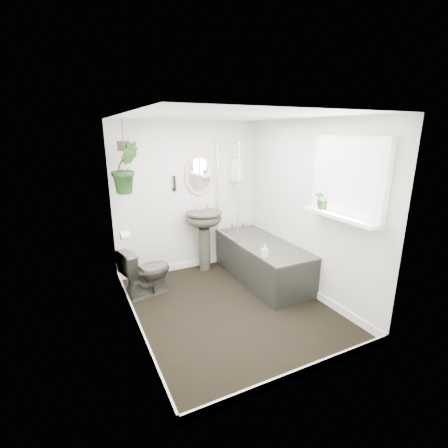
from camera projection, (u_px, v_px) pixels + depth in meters
name	position (u px, v px, depth m)	size (l,w,h in m)	color
floor	(229.00, 307.00, 4.13)	(2.30, 2.80, 0.02)	black
ceiling	(230.00, 115.00, 3.49)	(2.30, 2.80, 0.02)	white
wall_back	(188.00, 198.00, 5.02)	(2.30, 0.02, 2.30)	white
wall_front	(310.00, 260.00, 2.59)	(2.30, 0.02, 2.30)	white
wall_left	(129.00, 232.00, 3.32)	(0.02, 2.80, 2.30)	white
wall_right	(307.00, 209.00, 4.30)	(0.02, 2.80, 2.30)	white
skirting	(229.00, 303.00, 4.11)	(2.30, 2.80, 0.10)	white
bathtub	(262.00, 261.00, 4.82)	(0.72, 1.72, 0.58)	#35342B
bath_screen	(227.00, 191.00, 4.83)	(0.04, 0.72, 1.40)	silver
shower_box	(236.00, 170.00, 5.19)	(0.20, 0.10, 0.35)	white
oval_mirror	(199.00, 175.00, 4.97)	(0.46, 0.03, 0.62)	beige
wall_sconce	(175.00, 183.00, 4.82)	(0.04, 0.04, 0.22)	black
toilet_roll_holder	(125.00, 235.00, 4.01)	(0.11, 0.11, 0.11)	white
window_recess	(348.00, 178.00, 3.53)	(0.08, 1.00, 0.90)	white
window_sill	(339.00, 216.00, 3.62)	(0.18, 1.00, 0.04)	white
window_blinds	(345.00, 178.00, 3.51)	(0.01, 0.86, 0.76)	white
toilet	(147.00, 271.00, 4.34)	(0.38, 0.66, 0.68)	#35342B
pedestal_sink	(205.00, 241.00, 5.11)	(0.56, 0.48, 0.96)	#35342B
sill_plant	(324.00, 198.00, 3.85)	(0.23, 0.20, 0.25)	black
hanging_plant	(125.00, 168.00, 4.14)	(0.37, 0.30, 0.67)	black
soap_bottle	(265.00, 251.00, 4.16)	(0.08, 0.08, 0.17)	black
hanging_pot	(124.00, 146.00, 4.06)	(0.16, 0.16, 0.12)	#3B3026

